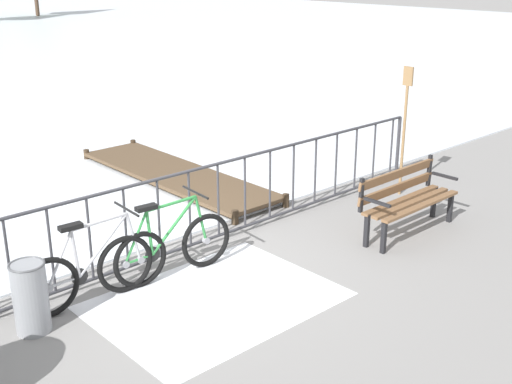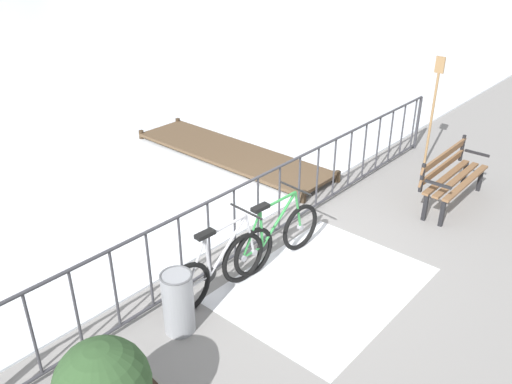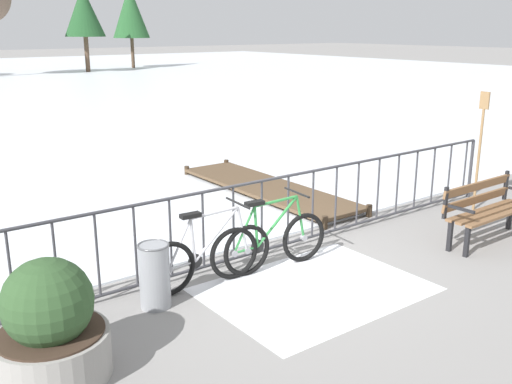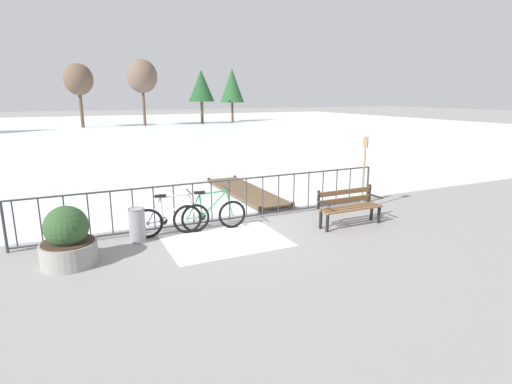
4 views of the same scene
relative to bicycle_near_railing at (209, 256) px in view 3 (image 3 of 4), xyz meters
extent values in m
plane|color=gray|center=(1.28, 0.36, -0.37)|extent=(160.00, 160.00, 0.00)
cube|color=white|center=(0.93, -0.84, -0.36)|extent=(2.51, 1.87, 0.01)
cylinder|color=#38383D|center=(1.28, 0.36, 0.68)|extent=(9.00, 0.04, 0.04)
cylinder|color=#38383D|center=(1.28, 0.36, -0.29)|extent=(9.00, 0.04, 0.04)
cylinder|color=#38383D|center=(5.78, 0.36, 0.16)|extent=(0.06, 0.06, 1.05)
cylinder|color=#38383D|center=(-2.13, 0.36, 0.20)|extent=(0.03, 0.03, 0.97)
cylinder|color=#38383D|center=(-1.67, 0.36, 0.20)|extent=(0.03, 0.03, 0.97)
cylinder|color=#38383D|center=(-1.22, 0.36, 0.20)|extent=(0.03, 0.03, 0.97)
cylinder|color=#38383D|center=(-0.76, 0.36, 0.20)|extent=(0.03, 0.03, 0.97)
cylinder|color=#38383D|center=(-0.31, 0.36, 0.20)|extent=(0.03, 0.03, 0.97)
cylinder|color=#38383D|center=(0.15, 0.36, 0.20)|extent=(0.03, 0.03, 0.97)
cylinder|color=#38383D|center=(0.60, 0.36, 0.20)|extent=(0.03, 0.03, 0.97)
cylinder|color=#38383D|center=(1.05, 0.36, 0.20)|extent=(0.03, 0.03, 0.97)
cylinder|color=#38383D|center=(1.51, 0.36, 0.20)|extent=(0.03, 0.03, 0.97)
cylinder|color=#38383D|center=(1.96, 0.36, 0.20)|extent=(0.03, 0.03, 0.97)
cylinder|color=#38383D|center=(2.42, 0.36, 0.20)|extent=(0.03, 0.03, 0.97)
cylinder|color=#38383D|center=(2.87, 0.36, 0.20)|extent=(0.03, 0.03, 0.97)
cylinder|color=#38383D|center=(3.33, 0.36, 0.20)|extent=(0.03, 0.03, 0.97)
cylinder|color=#38383D|center=(3.78, 0.36, 0.20)|extent=(0.03, 0.03, 0.97)
cylinder|color=#38383D|center=(4.24, 0.36, 0.20)|extent=(0.03, 0.03, 0.97)
cylinder|color=#38383D|center=(4.69, 0.36, 0.20)|extent=(0.03, 0.03, 0.97)
cylinder|color=#38383D|center=(5.15, 0.36, 0.20)|extent=(0.03, 0.03, 0.97)
cylinder|color=#38383D|center=(5.60, 0.36, 0.20)|extent=(0.03, 0.03, 0.97)
torus|color=black|center=(-0.52, 0.03, -0.04)|extent=(0.66, 0.10, 0.66)
cylinder|color=gray|center=(-0.52, 0.03, -0.04)|extent=(0.08, 0.06, 0.08)
torus|color=black|center=(0.53, -0.03, -0.04)|extent=(0.66, 0.10, 0.66)
cylinder|color=gray|center=(0.53, -0.03, -0.04)|extent=(0.08, 0.06, 0.08)
cylinder|color=#B2B2B7|center=(-0.21, 0.01, 0.25)|extent=(0.08, 0.04, 0.53)
cylinder|color=#B2B2B7|center=(0.11, -0.01, 0.26)|extent=(0.61, 0.07, 0.59)
cylinder|color=#B2B2B7|center=(0.09, -0.01, 0.53)|extent=(0.63, 0.07, 0.07)
cylinder|color=#B2B2B7|center=(-0.35, 0.02, -0.03)|extent=(0.34, 0.05, 0.05)
cylinder|color=#B2B2B7|center=(-0.37, 0.02, 0.24)|extent=(0.32, 0.05, 0.56)
cylinder|color=#B2B2B7|center=(0.46, -0.03, 0.25)|extent=(0.16, 0.04, 0.59)
cube|color=black|center=(-0.23, 0.01, 0.55)|extent=(0.25, 0.11, 0.05)
cylinder|color=black|center=(0.40, -0.02, 0.59)|extent=(0.06, 0.52, 0.03)
cylinder|color=black|center=(-0.19, 0.01, -0.02)|extent=(0.18, 0.03, 0.18)
torus|color=black|center=(0.34, -0.02, -0.04)|extent=(0.66, 0.12, 0.66)
cylinder|color=gray|center=(0.34, -0.02, -0.04)|extent=(0.08, 0.07, 0.08)
torus|color=black|center=(1.39, -0.11, -0.04)|extent=(0.66, 0.12, 0.66)
cylinder|color=gray|center=(1.39, -0.11, -0.04)|extent=(0.08, 0.07, 0.08)
cylinder|color=#2D843D|center=(0.66, -0.05, 0.25)|extent=(0.08, 0.04, 0.53)
cylinder|color=#2D843D|center=(0.97, -0.07, 0.26)|extent=(0.61, 0.09, 0.59)
cylinder|color=#2D843D|center=(0.95, -0.07, 0.53)|extent=(0.63, 0.09, 0.07)
cylinder|color=#2D843D|center=(0.51, -0.03, -0.03)|extent=(0.34, 0.06, 0.05)
cylinder|color=#2D843D|center=(0.49, -0.03, 0.24)|extent=(0.32, 0.06, 0.56)
cylinder|color=#2D843D|center=(1.33, -0.10, 0.25)|extent=(0.16, 0.05, 0.59)
cube|color=black|center=(0.64, -0.04, 0.55)|extent=(0.25, 0.12, 0.05)
cylinder|color=black|center=(1.27, -0.10, 0.59)|extent=(0.07, 0.52, 0.03)
cylinder|color=black|center=(0.68, -0.05, -0.02)|extent=(0.18, 0.04, 0.18)
cube|color=brown|center=(3.99, -1.02, 0.07)|extent=(1.60, 0.11, 0.04)
cube|color=brown|center=(3.99, -1.17, 0.07)|extent=(1.60, 0.11, 0.04)
cube|color=brown|center=(4.00, -1.32, 0.07)|extent=(1.60, 0.11, 0.04)
cube|color=brown|center=(3.99, -0.92, 0.21)|extent=(1.60, 0.07, 0.12)
cube|color=brown|center=(3.99, -0.92, 0.41)|extent=(1.60, 0.07, 0.12)
cube|color=black|center=(4.75, -1.03, -0.15)|extent=(0.05, 0.06, 0.44)
cube|color=black|center=(4.75, -0.91, 0.30)|extent=(0.05, 0.04, 0.45)
cube|color=black|center=(3.24, -1.31, -0.15)|extent=(0.05, 0.06, 0.44)
cube|color=black|center=(3.23, -1.05, -0.15)|extent=(0.05, 0.06, 0.44)
cube|color=black|center=(3.23, -0.93, 0.30)|extent=(0.05, 0.04, 0.45)
cube|color=black|center=(3.23, -1.18, 0.27)|extent=(0.04, 0.40, 0.04)
cylinder|color=gray|center=(-2.11, -0.78, -0.16)|extent=(1.00, 1.00, 0.42)
cylinder|color=#38281E|center=(-2.11, -0.78, 0.07)|extent=(0.92, 0.92, 0.02)
sphere|color=#2D4C28|center=(-2.11, -0.78, 0.35)|extent=(0.78, 0.78, 0.78)
cylinder|color=gray|center=(-0.77, -0.10, -0.01)|extent=(0.34, 0.34, 0.72)
torus|color=#545558|center=(-0.77, -0.10, 0.35)|extent=(0.35, 0.35, 0.02)
cylinder|color=#937047|center=(5.20, -0.13, 0.48)|extent=(0.04, 0.04, 1.70)
cube|color=#937047|center=(5.20, -0.13, 1.47)|extent=(0.03, 0.16, 0.28)
cube|color=brown|center=(2.99, 2.73, -0.25)|extent=(1.10, 4.15, 0.06)
cylinder|color=#3C2E20|center=(2.50, 0.66, -0.27)|extent=(0.10, 0.10, 0.20)
cylinder|color=#3C2E20|center=(3.49, 0.66, -0.27)|extent=(0.10, 0.10, 0.20)
cylinder|color=#3C2E20|center=(2.50, 4.80, -0.27)|extent=(0.10, 0.10, 0.20)
cylinder|color=#3C2E20|center=(3.49, 4.80, -0.27)|extent=(0.10, 0.10, 0.20)
cylinder|color=brown|center=(11.78, 34.00, 1.61)|extent=(0.30, 0.30, 3.95)
cone|color=#1E4723|center=(11.78, 34.00, 3.63)|extent=(2.70, 2.70, 3.25)
cylinder|color=brown|center=(16.11, 36.03, 1.48)|extent=(0.25, 0.25, 3.69)
cone|color=#235128|center=(16.11, 36.03, 3.74)|extent=(2.70, 2.70, 3.78)
camera|label=1|loc=(-2.96, -5.74, 3.09)|focal=45.99mm
camera|label=2|loc=(-3.55, -3.65, 3.59)|focal=36.69mm
camera|label=3|loc=(-3.39, -5.44, 2.61)|focal=40.79mm
camera|label=4|loc=(-2.01, -8.58, 2.68)|focal=28.54mm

